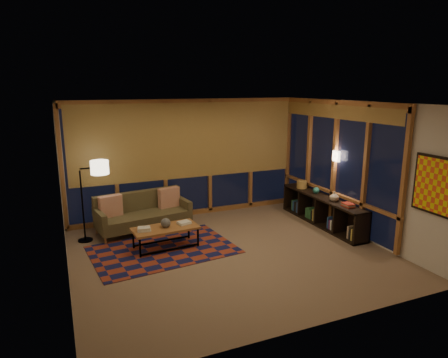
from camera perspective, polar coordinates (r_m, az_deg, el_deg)
name	(u,v)px	position (r m, az deg, el deg)	size (l,w,h in m)	color
floor	(230,253)	(7.41, 0.87, -10.56)	(5.50, 5.00, 0.01)	#806751
ceiling	(231,103)	(6.79, 0.95, 10.78)	(5.50, 5.00, 0.01)	silver
walls	(230,182)	(6.98, 0.91, -0.36)	(5.51, 5.01, 2.70)	beige
window_wall_back	(188,159)	(9.21, -5.21, 2.91)	(5.30, 0.16, 2.60)	brown
window_wall_right	(333,164)	(8.86, 15.37, 2.07)	(0.16, 3.70, 2.60)	brown
wall_art	(434,185)	(7.15, 27.75, -0.76)	(0.06, 0.74, 0.94)	#E9461C
wall_sconce	(336,156)	(8.67, 15.75, 3.16)	(0.12, 0.18, 0.22)	beige
sofa	(144,213)	(8.54, -11.42, -4.76)	(1.91, 0.77, 0.78)	#483B23
pillow_left	(111,205)	(8.42, -15.91, -3.63)	(0.46, 0.15, 0.46)	#B3351B
pillow_right	(169,197)	(8.80, -7.89, -2.53)	(0.46, 0.15, 0.46)	#B3351B
area_rug	(163,249)	(7.64, -8.69, -9.93)	(2.56, 1.71, 0.01)	maroon
coffee_table	(166,238)	(7.65, -8.32, -8.28)	(1.22, 0.56, 0.41)	brown
book_stack_a	(144,229)	(7.47, -11.37, -7.00)	(0.24, 0.19, 0.07)	beige
book_stack_b	(184,223)	(7.71, -5.70, -6.24)	(0.23, 0.18, 0.05)	beige
ceramic_pot	(166,223)	(7.56, -8.34, -6.19)	(0.18, 0.18, 0.18)	black
floor_lamp	(82,202)	(8.19, -19.59, -3.11)	(0.53, 0.35, 1.59)	black
bookshelf	(322,210)	(9.03, 13.83, -4.38)	(0.40, 2.56, 0.64)	black
basket	(302,184)	(9.53, 11.05, -0.77)	(0.24, 0.24, 0.18)	#A47B37
teal_bowl	(316,190)	(9.12, 13.02, -1.60)	(0.15, 0.15, 0.15)	#267469
vase	(334,196)	(8.62, 15.49, -2.39)	(0.20, 0.20, 0.21)	#C5B398
shelf_book_stack	(348,205)	(8.32, 17.31, -3.55)	(0.17, 0.24, 0.07)	beige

